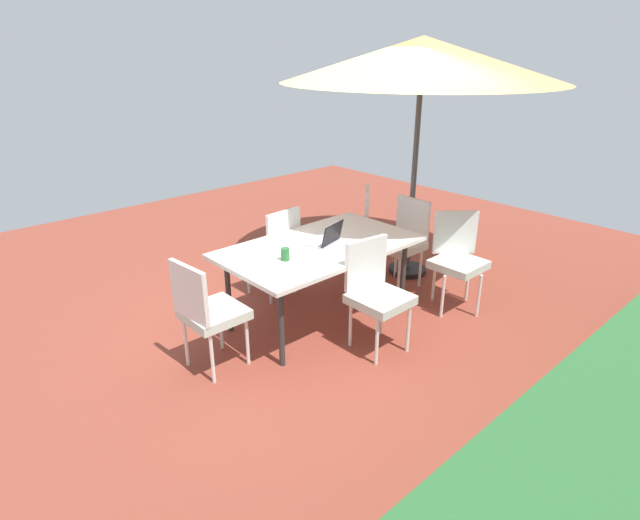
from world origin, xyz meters
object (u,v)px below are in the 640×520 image
object	(u,v)px
patio_umbrella	(422,60)
chair_southwest	(354,223)
chair_north	(376,290)
cup	(285,254)
laptop	(326,239)
dining_table	(320,250)
chair_south	(275,247)
chair_west	(403,239)
chair_northwest	(457,256)
chair_east	(207,309)

from	to	relation	value
patio_umbrella	chair_southwest	size ratio (longest dim) A/B	3.00
chair_southwest	chair_north	bearing A→B (deg)	7.21
patio_umbrella	cup	world-z (taller)	patio_umbrella
laptop	dining_table	bearing A→B (deg)	-33.78
chair_south	cup	distance (m)	0.95
chair_south	chair_west	xyz separation A→B (m)	(-1.19, 0.75, 0.00)
chair_northwest	laptop	world-z (taller)	laptop
chair_east	chair_southwest	bearing A→B (deg)	-78.69
chair_west	laptop	size ratio (longest dim) A/B	2.63
chair_south	cup	world-z (taller)	chair_south
patio_umbrella	chair_south	bearing A→B (deg)	-20.99
dining_table	chair_east	xyz separation A→B (m)	(1.25, 0.02, -0.17)
chair_southwest	chair_east	world-z (taller)	same
chair_west	dining_table	bearing A→B (deg)	-90.18
laptop	cup	bearing A→B (deg)	-9.72
patio_umbrella	chair_south	xyz separation A→B (m)	(1.53, -0.59, -1.82)
dining_table	chair_north	xyz separation A→B (m)	(-0.01, 0.71, -0.17)
chair_west	chair_north	world-z (taller)	same
chair_west	cup	xyz separation A→B (m)	(1.67, 0.03, 0.28)
chair_west	chair_north	distance (m)	1.35
chair_south	chair_east	world-z (taller)	same
chair_east	cup	world-z (taller)	chair_east
chair_north	laptop	distance (m)	0.74
chair_northwest	laptop	xyz separation A→B (m)	(1.14, -0.72, 0.27)
chair_southwest	laptop	world-z (taller)	laptop
chair_north	chair_south	bearing A→B (deg)	98.19
chair_northwest	chair_west	world-z (taller)	same
dining_table	laptop	bearing A→B (deg)	161.40
patio_umbrella	chair_west	world-z (taller)	patio_umbrella
dining_table	chair_west	xyz separation A→B (m)	(-1.19, 0.04, -0.17)
chair_east	cup	xyz separation A→B (m)	(-0.77, 0.05, 0.28)
dining_table	laptop	distance (m)	0.12
chair_south	laptop	world-z (taller)	laptop
dining_table	patio_umbrella	world-z (taller)	patio_umbrella
chair_east	laptop	size ratio (longest dim) A/B	2.63
chair_south	cup	xyz separation A→B (m)	(0.47, 0.77, 0.28)
laptop	cup	size ratio (longest dim) A/B	3.38
chair_southwest	chair_east	distance (m)	2.54
chair_east	cup	distance (m)	0.83
dining_table	chair_south	size ratio (longest dim) A/B	1.92
chair_southwest	chair_west	xyz separation A→B (m)	(-0.01, 0.74, 0.00)
chair_south	chair_northwest	bearing A→B (deg)	125.57
dining_table	chair_northwest	size ratio (longest dim) A/B	1.92
chair_southwest	chair_west	bearing A→B (deg)	48.02
patio_umbrella	chair_east	bearing A→B (deg)	2.84
dining_table	chair_southwest	world-z (taller)	chair_southwest
laptop	patio_umbrella	bearing A→B (deg)	170.11
dining_table	chair_north	size ratio (longest dim) A/B	1.92
chair_south	chair_east	xyz separation A→B (m)	(1.25, 0.72, 0.00)
chair_northwest	laptop	size ratio (longest dim) A/B	2.63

